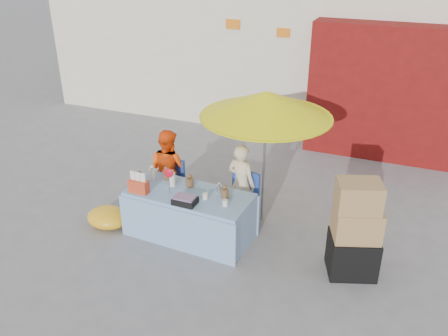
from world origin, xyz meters
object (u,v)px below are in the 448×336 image
at_px(chair_left, 166,195).
at_px(vendor_orange, 168,169).
at_px(market_table, 189,214).
at_px(box_stack, 355,232).
at_px(umbrella, 266,105).
at_px(chair_right, 238,210).
at_px(vendor_beige, 241,184).

distance_m(chair_left, vendor_orange, 0.43).
height_order(market_table, box_stack, box_stack).
bearing_deg(umbrella, vendor_orange, -174.47).
bearing_deg(market_table, chair_right, 46.52).
height_order(chair_left, chair_right, same).
distance_m(vendor_orange, box_stack, 3.11).
distance_m(vendor_beige, box_stack, 1.91).
xyz_separation_m(chair_right, box_stack, (1.79, -0.52, 0.37)).
relative_size(chair_left, vendor_orange, 0.64).
bearing_deg(vendor_orange, box_stack, -178.35).
bearing_deg(market_table, umbrella, 46.72).
bearing_deg(box_stack, umbrella, 151.52).
relative_size(chair_left, vendor_beige, 0.66).
bearing_deg(umbrella, chair_right, -136.14).
relative_size(vendor_beige, box_stack, 0.95).
bearing_deg(market_table, vendor_orange, 139.22).
height_order(market_table, vendor_orange, vendor_orange).
bearing_deg(vendor_orange, market_table, 149.87).
distance_m(market_table, chair_right, 0.78).
height_order(chair_left, vendor_beige, vendor_beige).
relative_size(market_table, vendor_beige, 1.47).
relative_size(vendor_beige, umbrella, 0.62).
bearing_deg(chair_left, market_table, -23.90).
height_order(chair_right, box_stack, box_stack).
distance_m(vendor_beige, umbrella, 1.29).
height_order(chair_right, umbrella, umbrella).
xyz_separation_m(vendor_orange, box_stack, (3.04, -0.66, -0.04)).
xyz_separation_m(chair_right, umbrella, (0.30, 0.28, 1.64)).
distance_m(chair_right, umbrella, 1.69).
relative_size(market_table, umbrella, 0.91).
height_order(vendor_orange, box_stack, box_stack).
relative_size(market_table, chair_left, 2.23).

